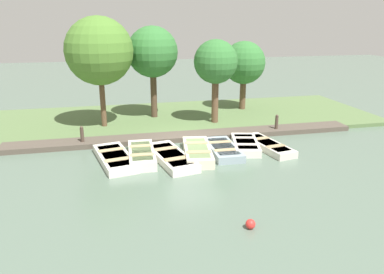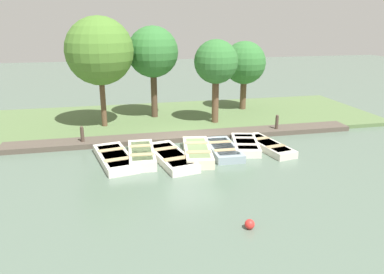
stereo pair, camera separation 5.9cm
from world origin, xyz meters
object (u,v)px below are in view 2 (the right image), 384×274
object	(u,v)px
rowboat_6	(268,145)
rowboat_0	(115,158)
buoy	(250,224)
park_tree_far_left	(99,51)
mooring_post_far	(277,124)
rowboat_5	(245,145)
park_tree_left	(153,53)
rowboat_4	(223,149)
park_tree_center	(216,63)
rowboat_1	(142,155)
park_tree_right	(244,63)
rowboat_2	(171,157)
rowboat_3	(197,152)
mooring_post_near	(82,136)

from	to	relation	value
rowboat_6	rowboat_0	bearing A→B (deg)	-99.55
buoy	park_tree_far_left	xyz separation A→B (m)	(-11.32, -4.03, 4.04)
mooring_post_far	park_tree_far_left	xyz separation A→B (m)	(-2.71, -8.84, 3.68)
rowboat_5	park_tree_left	distance (m)	7.93
rowboat_4	buoy	bearing A→B (deg)	-8.55
park_tree_center	rowboat_1	bearing A→B (deg)	-45.40
park_tree_center	park_tree_right	world-z (taller)	park_tree_center
park_tree_far_left	park_tree_right	world-z (taller)	park_tree_far_left
buoy	rowboat_0	bearing A→B (deg)	-149.77
mooring_post_far	park_tree_right	bearing A→B (deg)	-178.81
park_tree_left	rowboat_1	bearing A→B (deg)	-12.13
rowboat_6	rowboat_4	bearing A→B (deg)	-98.75
rowboat_2	rowboat_5	world-z (taller)	rowboat_5
rowboat_4	park_tree_right	world-z (taller)	park_tree_right
rowboat_6	park_tree_right	world-z (taller)	park_tree_right
rowboat_2	rowboat_3	xyz separation A→B (m)	(-0.25, 1.23, 0.05)
rowboat_0	mooring_post_near	world-z (taller)	mooring_post_near
rowboat_6	park_tree_right	xyz separation A→B (m)	(-7.14, 1.36, 2.96)
mooring_post_near	park_tree_center	distance (m)	8.00
rowboat_6	mooring_post_far	distance (m)	2.69
mooring_post_near	park_tree_far_left	world-z (taller)	park_tree_far_left
rowboat_3	buoy	bearing A→B (deg)	9.23
mooring_post_near	park_tree_center	bearing A→B (deg)	106.82
rowboat_0	rowboat_6	world-z (taller)	rowboat_0
rowboat_0	rowboat_2	size ratio (longest dim) A/B	0.95
mooring_post_near	rowboat_0	bearing A→B (deg)	30.86
mooring_post_near	park_tree_far_left	distance (m)	4.68
rowboat_3	park_tree_right	bearing A→B (deg)	155.60
rowboat_3	park_tree_right	xyz separation A→B (m)	(-7.39, 4.78, 2.91)
rowboat_4	rowboat_1	bearing A→B (deg)	-87.68
mooring_post_near	park_tree_far_left	xyz separation A→B (m)	(-2.71, 1.02, 3.68)
rowboat_5	park_tree_right	distance (m)	7.82
buoy	rowboat_4	bearing A→B (deg)	169.69
rowboat_6	mooring_post_near	distance (m)	8.69
rowboat_0	park_tree_far_left	distance (m)	6.48
rowboat_4	park_tree_center	distance (m)	5.64
rowboat_6	mooring_post_far	world-z (taller)	mooring_post_far
mooring_post_far	rowboat_1	bearing A→B (deg)	-72.25
buoy	park_tree_far_left	world-z (taller)	park_tree_far_left
mooring_post_near	buoy	size ratio (longest dim) A/B	3.48
rowboat_0	mooring_post_near	size ratio (longest dim) A/B	3.51
rowboat_0	buoy	distance (m)	7.23
park_tree_far_left	rowboat_5	bearing A→B (deg)	53.89
rowboat_0	rowboat_6	distance (m)	6.98
park_tree_far_left	rowboat_1	bearing A→B (deg)	16.84
mooring_post_far	park_tree_center	bearing A→B (deg)	-127.88
mooring_post_far	buoy	distance (m)	9.87
mooring_post_near	park_tree_right	size ratio (longest dim) A/B	0.22
park_tree_center	mooring_post_far	bearing A→B (deg)	52.12
rowboat_0	rowboat_4	size ratio (longest dim) A/B	1.20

